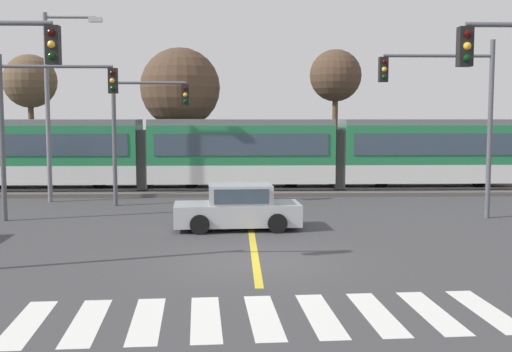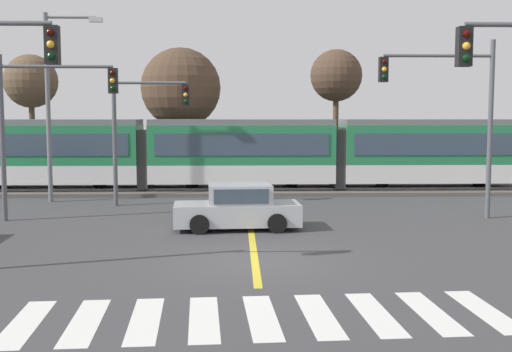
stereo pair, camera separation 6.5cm
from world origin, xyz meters
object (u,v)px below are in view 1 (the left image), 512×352
at_px(street_lamp_west, 53,94).
at_px(bare_tree_east, 335,77).
at_px(traffic_light_mid_right, 454,102).
at_px(traffic_light_mid_left, 42,110).
at_px(bare_tree_far_west, 30,82).
at_px(bare_tree_west, 180,88).
at_px(sedan_crossing, 238,208).
at_px(light_rail_tram, 241,151).
at_px(traffic_light_far_left, 140,118).

xyz_separation_m(street_lamp_west, bare_tree_east, (13.60, 8.00, 1.25)).
relative_size(traffic_light_mid_right, street_lamp_west, 0.80).
bearing_deg(street_lamp_west, traffic_light_mid_right, -17.50).
distance_m(traffic_light_mid_right, traffic_light_mid_left, 14.93).
height_order(bare_tree_far_west, bare_tree_west, bare_tree_west).
bearing_deg(bare_tree_far_west, sedan_crossing, -53.11).
relative_size(light_rail_tram, traffic_light_far_left, 4.89).
relative_size(sedan_crossing, bare_tree_east, 0.57).
bearing_deg(traffic_light_far_left, bare_tree_east, 43.85).
bearing_deg(traffic_light_mid_right, bare_tree_far_west, 145.45).
bearing_deg(traffic_light_mid_left, bare_tree_far_west, 108.89).
distance_m(traffic_light_far_left, bare_tree_west, 8.40).
height_order(traffic_light_mid_left, street_lamp_west, street_lamp_west).
distance_m(sedan_crossing, street_lamp_west, 11.37).
relative_size(light_rail_tram, traffic_light_mid_right, 4.27).
xyz_separation_m(light_rail_tram, sedan_crossing, (-0.23, -10.33, -1.35)).
distance_m(street_lamp_west, bare_tree_west, 8.51).
xyz_separation_m(traffic_light_mid_left, street_lamp_west, (-0.99, 5.05, 0.74)).
distance_m(sedan_crossing, bare_tree_far_west, 19.96).
bearing_deg(sedan_crossing, traffic_light_far_left, 125.09).
relative_size(traffic_light_mid_left, bare_tree_west, 0.80).
relative_size(traffic_light_mid_right, bare_tree_east, 0.87).
distance_m(traffic_light_mid_right, traffic_light_far_left, 12.56).
bearing_deg(light_rail_tram, bare_tree_far_west, 156.54).
relative_size(traffic_light_mid_right, bare_tree_far_west, 0.91).
xyz_separation_m(traffic_light_mid_right, traffic_light_far_left, (-11.98, 3.74, -0.58)).
height_order(traffic_light_mid_left, bare_tree_west, bare_tree_west).
bearing_deg(traffic_light_mid_left, sedan_crossing, -15.78).
height_order(traffic_light_far_left, bare_tree_far_west, bare_tree_far_west).
height_order(traffic_light_mid_right, traffic_light_far_left, traffic_light_mid_right).
xyz_separation_m(sedan_crossing, bare_tree_far_west, (-11.61, 15.46, 4.96)).
distance_m(bare_tree_far_west, bare_tree_west, 8.70).
bearing_deg(traffic_light_mid_left, traffic_light_far_left, 52.06).
xyz_separation_m(traffic_light_far_left, bare_tree_east, (9.66, 9.28, 2.27)).
bearing_deg(bare_tree_east, bare_tree_west, -172.86).
bearing_deg(bare_tree_west, bare_tree_far_west, 169.94).
distance_m(traffic_light_mid_right, bare_tree_west, 16.25).
distance_m(light_rail_tram, traffic_light_far_left, 6.48).
bearing_deg(light_rail_tram, sedan_crossing, -91.29).
height_order(sedan_crossing, bare_tree_west, bare_tree_west).
relative_size(street_lamp_west, bare_tree_east, 1.09).
relative_size(bare_tree_far_west, bare_tree_east, 0.96).
relative_size(traffic_light_mid_left, bare_tree_east, 0.80).
relative_size(traffic_light_far_left, street_lamp_west, 0.70).
bearing_deg(bare_tree_east, traffic_light_mid_left, -133.99).
height_order(light_rail_tram, traffic_light_mid_left, traffic_light_mid_left).
height_order(traffic_light_mid_right, traffic_light_mid_left, traffic_light_mid_right).
xyz_separation_m(light_rail_tram, street_lamp_west, (-8.21, -3.30, 2.68)).
xyz_separation_m(bare_tree_far_west, bare_tree_east, (17.22, -0.43, 0.31)).
xyz_separation_m(street_lamp_west, bare_tree_far_west, (-3.62, 8.44, 0.93)).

